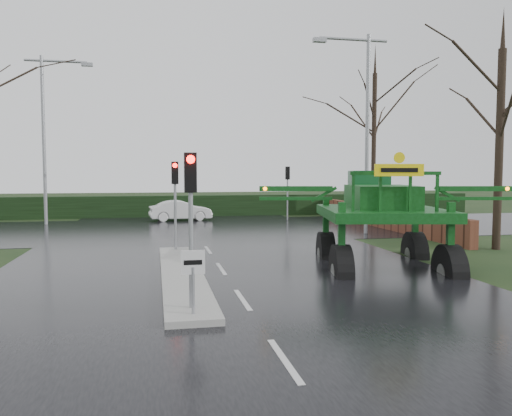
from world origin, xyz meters
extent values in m
plane|color=black|center=(0.00, 0.00, 0.00)|extent=(140.00, 140.00, 0.00)
cube|color=black|center=(0.00, 10.00, 0.00)|extent=(14.00, 80.00, 0.02)
cube|color=black|center=(0.00, 16.00, 0.01)|extent=(80.00, 12.00, 0.02)
cube|color=gray|center=(-1.30, 3.00, 0.09)|extent=(1.20, 10.00, 0.16)
cube|color=black|center=(0.00, 24.00, 0.75)|extent=(44.00, 0.90, 1.50)
cube|color=#592D1E|center=(10.50, 16.00, 0.60)|extent=(0.40, 20.00, 1.20)
cylinder|color=gray|center=(-1.30, -1.50, 0.65)|extent=(0.07, 0.07, 1.00)
cube|color=silver|center=(-1.30, -1.50, 1.25)|extent=(0.50, 0.04, 0.50)
cube|color=black|center=(-1.30, -1.52, 1.25)|extent=(0.38, 0.01, 0.10)
cylinder|color=gray|center=(-1.30, -1.00, 1.75)|extent=(0.10, 0.10, 3.50)
cube|color=black|center=(-1.30, -1.00, 3.10)|extent=(0.26, 0.22, 0.85)
sphere|color=#FF0C07|center=(-1.30, -1.13, 3.38)|extent=(0.18, 0.18, 0.18)
cylinder|color=gray|center=(-1.30, 7.50, 1.75)|extent=(0.10, 0.10, 3.50)
cube|color=black|center=(-1.30, 7.50, 3.10)|extent=(0.26, 0.22, 0.85)
sphere|color=#FF0C07|center=(-1.30, 7.37, 3.38)|extent=(0.18, 0.18, 0.18)
cylinder|color=gray|center=(6.50, 20.00, 1.75)|extent=(0.10, 0.10, 3.50)
cube|color=black|center=(6.50, 20.00, 3.10)|extent=(0.26, 0.22, 0.85)
sphere|color=#FF0C07|center=(6.50, 20.13, 3.38)|extent=(0.18, 0.18, 0.18)
cylinder|color=gray|center=(8.50, 12.00, 5.00)|extent=(0.20, 0.20, 10.00)
cylinder|color=gray|center=(7.70, 12.00, 9.70)|extent=(3.52, 0.14, 0.14)
cube|color=gray|center=(5.94, 12.00, 9.58)|extent=(0.65, 0.30, 0.20)
cylinder|color=gray|center=(-8.50, 20.00, 5.00)|extent=(0.20, 0.20, 10.00)
cylinder|color=gray|center=(-7.70, 20.00, 9.70)|extent=(3.52, 0.14, 0.14)
cube|color=gray|center=(-5.94, 20.00, 9.58)|extent=(0.65, 0.30, 0.20)
cylinder|color=black|center=(11.50, 6.00, 4.00)|extent=(0.32, 0.32, 8.00)
cone|color=black|center=(11.50, 6.00, 8.64)|extent=(0.24, 0.24, 2.00)
cylinder|color=black|center=(13.00, 21.00, 5.00)|extent=(0.32, 0.32, 10.00)
cone|color=black|center=(13.00, 21.00, 10.80)|extent=(0.24, 0.24, 2.50)
cylinder|color=black|center=(2.19, 4.45, 0.92)|extent=(0.85, 1.91, 1.84)
cylinder|color=#595B56|center=(2.19, 4.45, 0.92)|extent=(0.66, 0.74, 0.65)
cube|color=#0A3D0D|center=(2.19, 4.45, 2.07)|extent=(0.24, 0.24, 2.12)
cylinder|color=black|center=(5.45, 3.81, 0.92)|extent=(0.85, 1.91, 1.84)
cylinder|color=#595B56|center=(5.45, 3.81, 0.92)|extent=(0.66, 0.74, 0.65)
cube|color=#0A3D0D|center=(5.45, 3.81, 2.07)|extent=(0.24, 0.24, 2.12)
cylinder|color=black|center=(1.55, 1.20, 0.92)|extent=(0.85, 1.91, 1.84)
cylinder|color=#595B56|center=(1.55, 1.20, 0.92)|extent=(0.66, 0.74, 0.65)
cube|color=#0A3D0D|center=(1.55, 1.20, 2.07)|extent=(0.24, 0.24, 2.12)
cylinder|color=black|center=(4.81, 0.56, 0.92)|extent=(0.85, 1.91, 1.84)
cylinder|color=#595B56|center=(4.81, 0.56, 0.92)|extent=(0.66, 0.74, 0.65)
cube|color=#0A3D0D|center=(4.81, 0.56, 2.07)|extent=(0.24, 0.24, 2.12)
cube|color=#0A3D0D|center=(3.50, 2.50, 2.67)|extent=(4.66, 5.09, 0.32)
cube|color=#0A3D0D|center=(3.54, 2.69, 3.18)|extent=(2.53, 3.11, 0.83)
cube|color=#114922|center=(3.89, 4.49, 3.50)|extent=(1.57, 1.35, 1.20)
cube|color=#0A3D0D|center=(3.21, 1.06, 4.01)|extent=(2.73, 0.64, 0.11)
cube|color=#0A3D0D|center=(0.53, 2.71, 3.50)|extent=(2.38, 0.63, 0.17)
sphere|color=orange|center=(-0.48, 2.82, 3.50)|extent=(0.13, 0.13, 0.13)
cube|color=#0A3D0D|center=(6.32, 1.57, 3.50)|extent=(2.38, 0.63, 0.17)
sphere|color=orange|center=(7.30, 1.28, 3.50)|extent=(0.13, 0.13, 0.13)
cube|color=yellow|center=(3.14, 0.70, 4.10)|extent=(1.46, 0.34, 0.37)
cube|color=black|center=(3.14, 0.70, 4.10)|extent=(1.09, 0.22, 0.13)
cylinder|color=yellow|center=(3.14, 0.70, 4.47)|extent=(0.33, 0.10, 0.33)
imported|color=white|center=(-0.45, 20.78, 0.00)|extent=(4.09, 1.81, 1.31)
camera|label=1|loc=(-2.04, -11.74, 3.09)|focal=35.00mm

